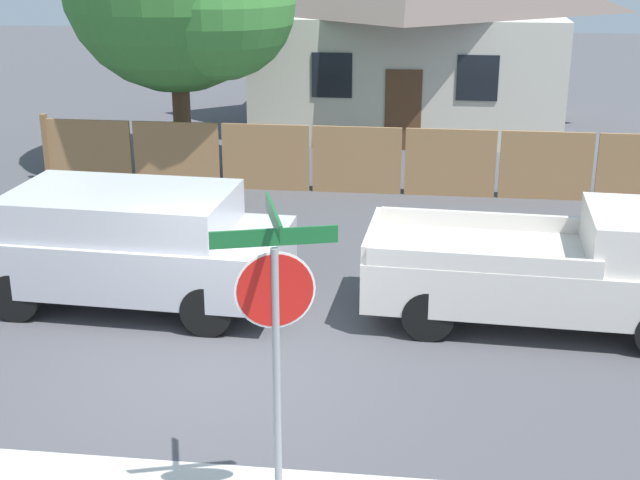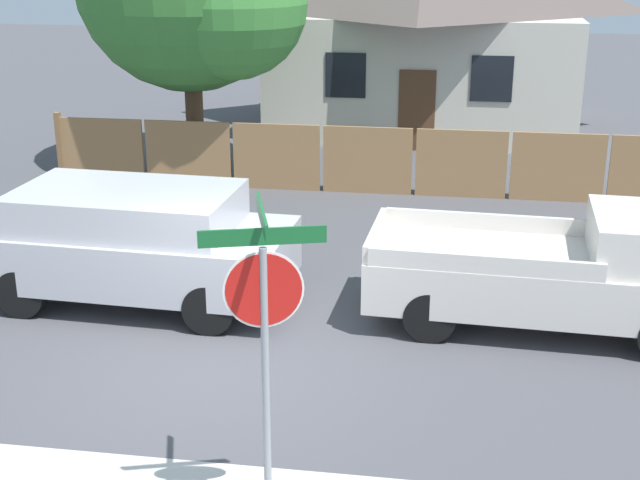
% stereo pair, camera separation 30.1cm
% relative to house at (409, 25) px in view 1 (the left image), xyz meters
% --- Properties ---
extents(ground_plane, '(80.00, 80.00, 0.00)m').
position_rel_house_xyz_m(ground_plane, '(-1.85, -15.22, -2.75)').
color(ground_plane, '#47474C').
extents(wooden_fence, '(13.58, 0.12, 1.50)m').
position_rel_house_xyz_m(wooden_fence, '(-0.81, -7.02, -2.04)').
color(wooden_fence, '#997047').
rests_on(wooden_fence, ground).
extents(house, '(8.50, 6.58, 5.30)m').
position_rel_house_xyz_m(house, '(0.00, 0.00, 0.00)').
color(house, beige).
rests_on(house, ground).
extents(red_suv, '(4.59, 2.27, 1.70)m').
position_rel_house_xyz_m(red_suv, '(-3.60, -13.19, -1.82)').
color(red_suv, '#B7B7BC').
rests_on(red_suv, ground).
extents(orange_pickup, '(4.90, 2.14, 1.68)m').
position_rel_house_xyz_m(orange_pickup, '(2.51, -13.20, -1.93)').
color(orange_pickup, silver).
rests_on(orange_pickup, ground).
extents(stop_sign, '(1.04, 0.94, 3.06)m').
position_rel_house_xyz_m(stop_sign, '(-0.60, -18.05, -0.65)').
color(stop_sign, gray).
rests_on(stop_sign, ground).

